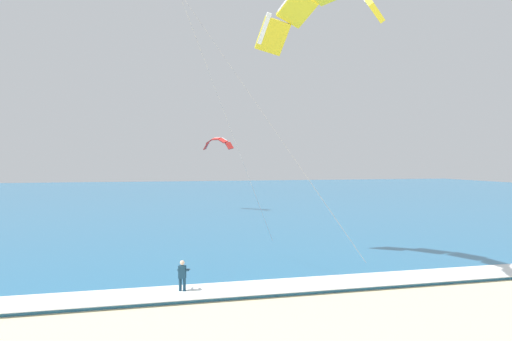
{
  "coord_description": "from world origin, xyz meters",
  "views": [
    {
      "loc": [
        -3.51,
        -8.28,
        6.35
      ],
      "look_at": [
        2.08,
        15.35,
        5.86
      ],
      "focal_mm": 30.73,
      "sensor_mm": 36.0,
      "label": 1
    }
  ],
  "objects_px": {
    "surfboard": "(182,295)",
    "kitesurfer": "(182,276)",
    "kite_primary": "(318,5)",
    "kite_distant": "(217,142)"
  },
  "relations": [
    {
      "from": "surfboard",
      "to": "kitesurfer",
      "type": "bearing_deg",
      "value": 68.94
    },
    {
      "from": "kitesurfer",
      "to": "kite_primary",
      "type": "xyz_separation_m",
      "value": [
        8.03,
        3.16,
        14.49
      ]
    },
    {
      "from": "kite_primary",
      "to": "kite_distant",
      "type": "relative_size",
      "value": 4.46
    },
    {
      "from": "surfboard",
      "to": "kite_distant",
      "type": "distance_m",
      "value": 35.54
    },
    {
      "from": "kitesurfer",
      "to": "kite_distant",
      "type": "distance_m",
      "value": 35.3
    },
    {
      "from": "kite_primary",
      "to": "kite_distant",
      "type": "bearing_deg",
      "value": 92.78
    },
    {
      "from": "surfboard",
      "to": "kitesurfer",
      "type": "height_order",
      "value": "kitesurfer"
    },
    {
      "from": "surfboard",
      "to": "kite_primary",
      "type": "bearing_deg",
      "value": 21.57
    },
    {
      "from": "kitesurfer",
      "to": "surfboard",
      "type": "bearing_deg",
      "value": -111.06
    },
    {
      "from": "surfboard",
      "to": "kite_primary",
      "type": "xyz_separation_m",
      "value": [
        8.04,
        3.18,
        15.41
      ]
    }
  ]
}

